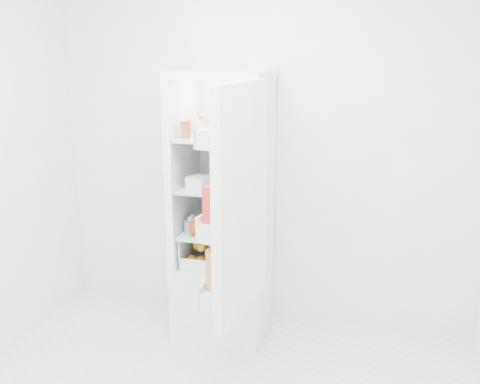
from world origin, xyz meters
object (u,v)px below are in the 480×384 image
(refrigerator, at_px, (226,237))
(fridge_door, at_px, (236,207))
(mushroom_bowl, at_px, (196,226))
(red_cabbage, at_px, (230,222))

(refrigerator, height_order, fridge_door, refrigerator)
(mushroom_bowl, bearing_deg, fridge_door, -49.52)
(refrigerator, xyz_separation_m, fridge_door, (0.25, -0.63, 0.43))
(fridge_door, bearing_deg, refrigerator, 30.92)
(mushroom_bowl, distance_m, fridge_door, 0.71)
(red_cabbage, height_order, mushroom_bowl, red_cabbage)
(red_cabbage, relative_size, fridge_door, 0.12)
(mushroom_bowl, xyz_separation_m, fridge_door, (0.42, -0.49, 0.31))
(red_cabbage, relative_size, mushroom_bowl, 0.97)
(fridge_door, bearing_deg, red_cabbage, 28.79)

